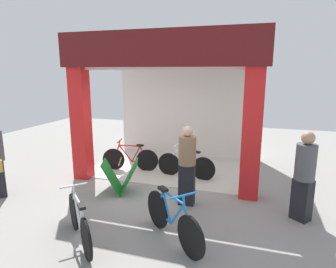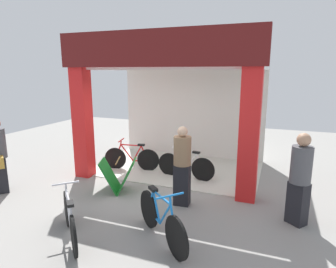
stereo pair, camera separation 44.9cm
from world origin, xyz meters
name	(u,v)px [view 1 (the left image)]	position (x,y,z in m)	size (l,w,h in m)	color
ground_plane	(159,186)	(0.00, 0.00, 0.00)	(17.15, 17.15, 0.00)	gray
shop_facade	(175,102)	(0.00, 1.40, 1.91)	(4.77, 3.18, 3.61)	beige
bicycle_inside_0	(186,165)	(0.48, 0.75, 0.34)	(1.56, 0.43, 0.86)	black
bicycle_inside_1	(130,159)	(-1.14, 0.84, 0.35)	(1.55, 0.44, 0.87)	black
bicycle_parked_0	(79,222)	(-0.46, -2.61, 0.35)	(1.18, 1.16, 0.89)	black
bicycle_parked_1	(172,220)	(0.96, -2.11, 0.37)	(1.29, 1.16, 0.93)	black
sandwich_board_sign	(121,177)	(-0.72, -0.60, 0.38)	(0.95, 0.84, 0.77)	#197226
pedestrian_0	(304,175)	(3.06, -0.72, 0.88)	(0.51, 0.51, 1.70)	black
pedestrian_1	(187,165)	(0.86, -0.72, 0.86)	(0.38, 0.38, 1.66)	black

